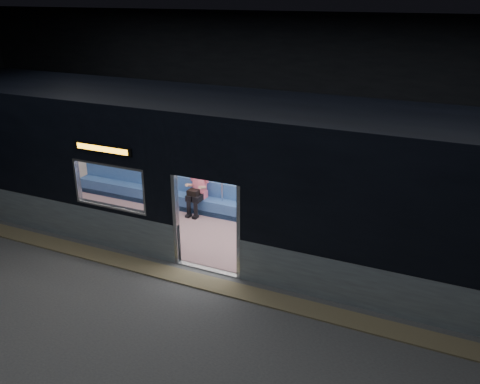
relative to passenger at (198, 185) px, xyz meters
The scene contains 7 objects.
station_floor 3.97m from the passenger, 65.68° to the right, with size 24.00×14.00×0.01m, color #47494C.
station_envelope 4.84m from the passenger, 65.68° to the right, with size 24.00×14.00×5.00m.
tactile_strip 3.49m from the passenger, 61.86° to the right, with size 22.80×0.50×0.03m, color #8C7F59.
metro_car 2.16m from the passenger, 32.07° to the right, with size 18.00×3.04×3.35m.
passenger is the anchor object (origin of this frame).
handbag 0.26m from the passenger, 98.05° to the right, with size 0.27×0.23×0.14m, color black.
transit_map 4.48m from the passenger, ahead, with size 0.98×0.03×0.64m, color white.
Camera 1 is at (4.58, -7.21, 5.52)m, focal length 38.00 mm.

